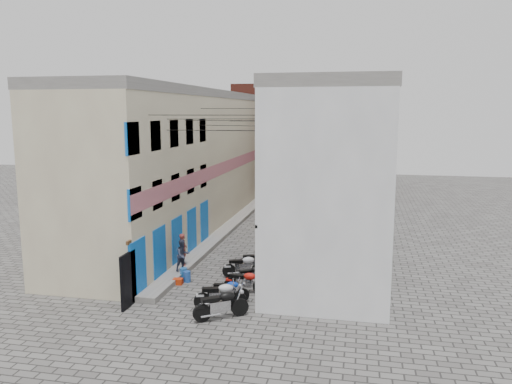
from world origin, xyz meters
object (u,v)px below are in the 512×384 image
Objects in this scene: motorcycle_e at (252,274)px; motorcycle_g at (256,259)px; motorcycle_a at (221,303)px; person_a at (183,249)px; person_b at (183,255)px; red_crate at (178,281)px; motorcycle_f at (244,265)px; motorcycle_d at (245,280)px; motorcycle_c at (228,289)px; motorcycle_b at (220,294)px; water_jug_near at (187,277)px; water_jug_far at (184,274)px.

motorcycle_e is 0.95× the size of motorcycle_g.
person_a reaches higher than motorcycle_a.
red_crate is (0.18, -1.18, -0.86)m from person_b.
motorcycle_d is at bearing -5.39° from motorcycle_f.
motorcycle_c is 2.16m from motorcycle_e.
motorcycle_b is 4.14× the size of water_jug_near.
motorcycle_d is at bearing -151.37° from person_a.
person_b reaches higher than motorcycle_a.
water_jug_near is (-2.62, 3.60, -0.38)m from motorcycle_a.
motorcycle_c is at bearing -27.66° from red_crate.
motorcycle_b is 4.45m from person_b.
motorcycle_a is 2.85m from motorcycle_d.
motorcycle_b is at bearing -48.68° from water_jug_near.
red_crate is at bearing 165.51° from person_a.
motorcycle_e is at bearing 11.53° from red_crate.
person_a is (-3.68, 2.44, 0.48)m from motorcycle_d.
motorcycle_g is 1.17× the size of person_a.
motorcycle_c is (0.10, 0.83, -0.10)m from motorcycle_b.
motorcycle_b is 5.00m from motorcycle_g.
motorcycle_g is at bearing 143.10° from motorcycle_f.
motorcycle_f is at bearing 162.36° from motorcycle_b.
person_a reaches higher than motorcycle_d.
red_crate is (-2.98, -2.73, -0.39)m from motorcycle_g.
person_b is 1.48m from red_crate.
motorcycle_a is 4.17× the size of water_jug_far.
motorcycle_g is 3.51× the size of water_jug_far.
motorcycle_c reaches higher than water_jug_far.
person_b is at bearing -132.72° from motorcycle_e.
motorcycle_a reaches higher than water_jug_far.
person_b is at bearing -78.01° from motorcycle_g.
motorcycle_c is at bearing -20.25° from motorcycle_d.
motorcycle_f reaches higher than water_jug_far.
motorcycle_f is (-0.07, 3.04, 0.08)m from motorcycle_c.
motorcycle_a is at bearing -47.72° from red_crate.
motorcycle_g is 3.63× the size of water_jug_near.
motorcycle_b is 1.20× the size of motorcycle_e.
motorcycle_f is (0.04, 3.87, -0.02)m from motorcycle_b.
motorcycle_g is at bearing -172.10° from motorcycle_d.
motorcycle_c reaches higher than red_crate.
motorcycle_b is at bearing -40.73° from red_crate.
motorcycle_g is (-0.28, 2.07, 0.03)m from motorcycle_e.
motorcycle_d is 3.24m from red_crate.
motorcycle_b reaches higher than water_jug_far.
motorcycle_d is at bearing -14.81° from water_jug_near.
motorcycle_c is 1.14m from motorcycle_d.
person_a is (-3.14, 0.44, 0.45)m from motorcycle_f.
red_crate is (-2.72, 1.42, -0.37)m from motorcycle_c.
water_jug_near is at bearing -132.87° from motorcycle_c.
red_crate is (-2.61, 2.25, -0.47)m from motorcycle_b.
motorcycle_f is 4.76× the size of red_crate.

